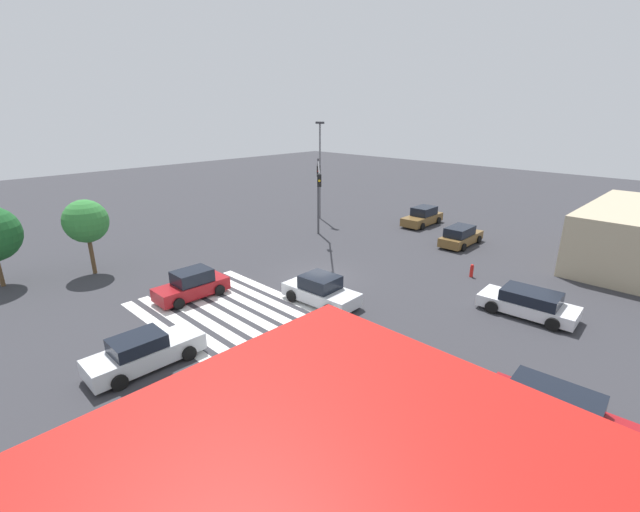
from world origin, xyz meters
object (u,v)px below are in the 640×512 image
object	(u,v)px
car_2	(528,303)
car_5	(321,291)
traffic_signal_mast	(319,184)
tree_corner_b	(86,221)
street_light_pole_a	(320,163)
car_3	(461,236)
pedestrian	(325,352)
car_1	(423,217)
fire_hydrant	(472,271)
car_0	(192,285)
car_6	(558,412)
car_4	(144,352)

from	to	relation	value
car_2	car_5	distance (m)	10.91
traffic_signal_mast	tree_corner_b	xyz separation A→B (m)	(-5.53, -15.41, -1.16)
traffic_signal_mast	street_light_pole_a	size ratio (longest dim) A/B	0.70
car_3	pedestrian	bearing A→B (deg)	-169.77
car_2	car_5	world-z (taller)	car_5
car_1	fire_hydrant	distance (m)	13.10
car_0	car_6	world-z (taller)	car_0
car_0	car_2	world-z (taller)	car_0
pedestrian	traffic_signal_mast	bearing A→B (deg)	-0.17
car_5	car_3	bearing A→B (deg)	85.42
car_3	car_1	bearing A→B (deg)	56.51
car_2	car_3	bearing A→B (deg)	-50.45
car_2	street_light_pole_a	size ratio (longest dim) A/B	0.53
car_2	car_5	xyz separation A→B (m)	(-8.78, -6.49, 0.05)
car_3	tree_corner_b	xyz separation A→B (m)	(-14.32, -22.46, 2.77)
car_2	pedestrian	size ratio (longest dim) A/B	3.15
car_3	car_5	world-z (taller)	car_5
car_4	car_6	bearing A→B (deg)	-58.94
car_1	car_4	size ratio (longest dim) A/B	1.01
car_6	pedestrian	distance (m)	8.45
car_1	car_5	world-z (taller)	car_1
car_1	pedestrian	distance (m)	25.28
car_1	car_2	world-z (taller)	car_1
car_2	tree_corner_b	distance (m)	26.53
car_1	tree_corner_b	world-z (taller)	tree_corner_b
car_2	tree_corner_b	size ratio (longest dim) A/B	0.99
tree_corner_b	fire_hydrant	bearing A→B (deg)	42.64
traffic_signal_mast	car_1	distance (m)	11.65
car_5	pedestrian	world-z (taller)	car_5
car_1	car_4	xyz separation A→B (m)	(4.10, -28.37, -0.08)
car_4	car_5	world-z (taller)	car_5
pedestrian	fire_hydrant	distance (m)	14.10
car_5	street_light_pole_a	bearing A→B (deg)	131.57
car_6	street_light_pole_a	distance (m)	30.84
car_6	pedestrian	bearing A→B (deg)	-163.65
car_1	car_6	distance (m)	27.00
car_0	car_6	size ratio (longest dim) A/B	0.85
car_0	car_1	distance (m)	23.39
car_2	fire_hydrant	size ratio (longest dim) A/B	5.62
traffic_signal_mast	car_0	world-z (taller)	traffic_signal_mast
car_2	street_light_pole_a	bearing A→B (deg)	-21.89
car_1	tree_corner_b	bearing A→B (deg)	-19.98
car_3	car_5	size ratio (longest dim) A/B	1.02
tree_corner_b	car_6	bearing A→B (deg)	11.63
car_5	street_light_pole_a	distance (m)	20.02
traffic_signal_mast	pedestrian	bearing A→B (deg)	0.22
pedestrian	car_5	bearing A→B (deg)	0.30
car_3	fire_hydrant	xyz separation A→B (m)	(3.75, -5.82, -0.30)
car_4	tree_corner_b	xyz separation A→B (m)	(-12.90, 2.48, 2.82)
car_4	car_6	size ratio (longest dim) A/B	0.97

